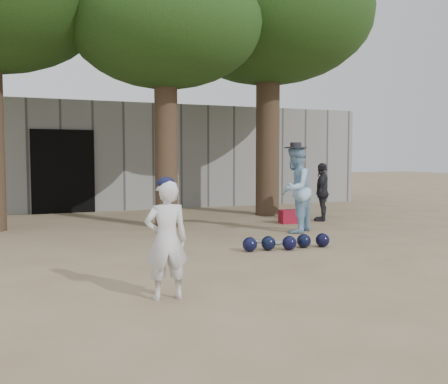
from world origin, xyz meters
name	(u,v)px	position (x,y,z in m)	size (l,w,h in m)	color
ground	(210,271)	(0.00, 0.00, 0.00)	(70.00, 70.00, 0.00)	#937C5E
boy_player	(166,240)	(-0.87, -1.01, 0.62)	(0.45, 0.30, 1.24)	silver
spectator_blue	(295,189)	(2.73, 2.52, 0.85)	(0.82, 0.64, 1.69)	#8FBADD
spectator_dark	(322,192)	(4.21, 3.82, 0.67)	(0.79, 0.33, 1.35)	black
red_bag	(289,217)	(3.31, 3.74, 0.15)	(0.42, 0.32, 0.30)	#A5162D
back_building	(96,156)	(0.00, 10.33, 1.50)	(16.00, 5.24, 3.00)	gray
helmet_row	(287,242)	(1.69, 0.98, 0.12)	(1.51, 0.35, 0.23)	black
bat_pile	(268,242)	(1.66, 1.58, 0.03)	(0.70, 0.68, 0.06)	silver
tree_row	(161,12)	(0.74, 5.02, 4.69)	(11.40, 5.80, 6.69)	brown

